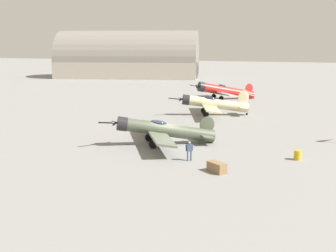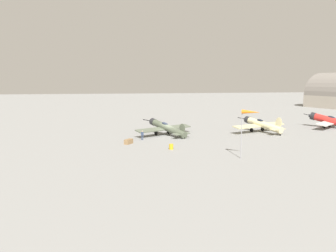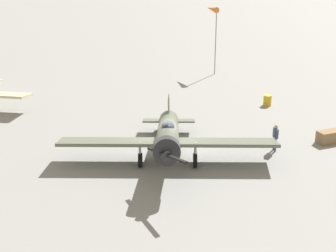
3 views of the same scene
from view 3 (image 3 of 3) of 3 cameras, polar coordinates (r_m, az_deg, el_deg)
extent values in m
plane|color=gray|center=(27.52, 0.00, -3.52)|extent=(400.00, 400.00, 0.00)
cylinder|color=#4C5442|center=(26.99, 0.00, -0.81)|extent=(5.74, 8.67, 2.78)
cylinder|color=#232326|center=(22.62, -0.14, -3.02)|extent=(1.72, 1.64, 1.48)
cone|color=#232326|center=(21.98, -0.16, -3.42)|extent=(0.80, 0.83, 0.64)
cube|color=black|center=(21.84, -0.17, -3.58)|extent=(3.05, 1.66, 0.59)
ellipsoid|color=black|center=(25.89, -0.03, -0.12)|extent=(1.56, 1.93, 0.96)
cube|color=#565E4C|center=(26.02, -0.03, -2.00)|extent=(11.47, 7.69, 0.48)
ellipsoid|color=#4C5442|center=(30.51, 0.09, 2.51)|extent=(0.98, 1.58, 1.88)
cube|color=#565E4C|center=(30.63, 0.08, 0.65)|extent=(3.49, 2.66, 0.28)
cylinder|color=#999BA0|center=(25.65, 3.36, -3.12)|extent=(0.14, 0.14, 1.06)
cylinder|color=black|center=(25.87, 3.34, -4.19)|extent=(0.57, 0.79, 0.80)
cylinder|color=#999BA0|center=(25.69, -3.45, -3.08)|extent=(0.14, 0.14, 1.06)
cylinder|color=black|center=(25.90, -3.42, -4.16)|extent=(0.57, 0.79, 0.80)
cylinder|color=black|center=(31.57, 0.10, -0.06)|extent=(0.23, 0.29, 0.28)
cylinder|color=#384766|center=(28.79, 12.84, -2.06)|extent=(0.12, 0.12, 0.83)
cylinder|color=#384766|center=(28.53, 13.01, -2.28)|extent=(0.12, 0.12, 0.83)
cube|color=#384766|center=(28.41, 13.03, -0.86)|extent=(0.44, 0.49, 0.58)
sphere|color=tan|center=(28.27, 13.10, -0.07)|extent=(0.22, 0.22, 0.22)
cylinder|color=#384766|center=(28.65, 12.88, -0.63)|extent=(0.09, 0.09, 0.55)
cylinder|color=#384766|center=(28.16, 13.19, -1.02)|extent=(0.09, 0.09, 0.55)
cube|color=olive|center=(30.84, 19.16, -1.24)|extent=(1.56, 1.73, 0.77)
cylinder|color=gold|center=(37.25, 12.07, 3.09)|extent=(0.62, 0.62, 0.81)
torus|color=gold|center=(37.21, 12.08, 3.33)|extent=(0.66, 0.66, 0.04)
torus|color=gold|center=(37.30, 12.05, 2.85)|extent=(0.66, 0.66, 0.04)
cylinder|color=gray|center=(46.00, 5.84, 10.17)|extent=(0.10, 0.10, 6.33)
cone|color=orange|center=(46.63, 5.39, 14.07)|extent=(2.11, 1.95, 0.56)
camera|label=1|loc=(45.38, 67.95, 6.00)|focal=48.09mm
camera|label=2|loc=(81.08, 30.75, 16.87)|focal=35.22mm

